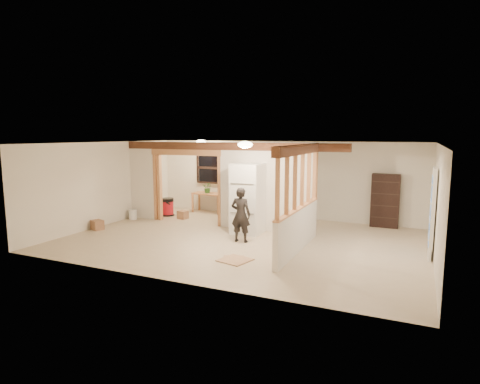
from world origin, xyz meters
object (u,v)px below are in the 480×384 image
at_px(refrigerator, 248,199).
at_px(work_table, 208,203).
at_px(woman, 241,215).
at_px(shop_vac, 167,207).
at_px(bookshelf, 385,201).

distance_m(refrigerator, work_table, 3.32).
height_order(refrigerator, work_table, refrigerator).
distance_m(woman, shop_vac, 4.16).
height_order(woman, work_table, woman).
bearing_deg(woman, shop_vac, -32.77).
relative_size(shop_vac, bookshelf, 0.38).
bearing_deg(refrigerator, work_table, 138.26).
xyz_separation_m(refrigerator, work_table, (-2.43, 2.17, -0.62)).
bearing_deg(refrigerator, woman, -77.58).
bearing_deg(shop_vac, refrigerator, -17.61).
xyz_separation_m(woman, bookshelf, (3.20, 3.23, 0.08)).
distance_m(woman, bookshelf, 4.55).
bearing_deg(shop_vac, woman, -29.20).
xyz_separation_m(refrigerator, bookshelf, (3.41, 2.29, -0.18)).
bearing_deg(work_table, shop_vac, -125.28).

